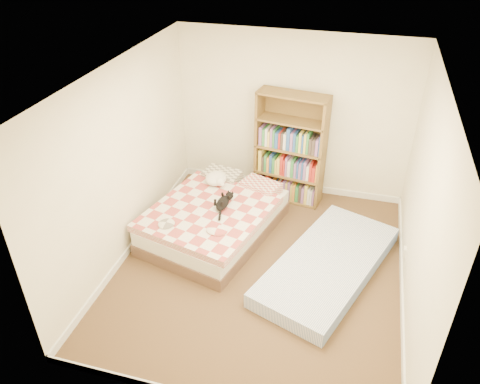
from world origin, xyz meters
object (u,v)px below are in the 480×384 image
(black_cat, at_px, (223,202))
(white_dog, at_px, (216,179))
(bookshelf, at_px, (290,162))
(floor_mattress, at_px, (328,265))
(bed, at_px, (216,217))

(black_cat, relative_size, white_dog, 1.69)
(bookshelf, distance_m, white_dog, 1.17)
(floor_mattress, distance_m, black_cat, 1.60)
(bed, bearing_deg, black_cat, 5.50)
(floor_mattress, bearing_deg, white_dog, 172.51)
(floor_mattress, height_order, black_cat, black_cat)
(bed, xyz_separation_m, floor_mattress, (1.61, -0.43, -0.14))
(black_cat, bearing_deg, floor_mattress, -3.05)
(bed, relative_size, black_cat, 3.81)
(bookshelf, distance_m, black_cat, 1.37)
(bookshelf, xyz_separation_m, white_dog, (-0.95, -0.67, -0.05))
(bed, relative_size, floor_mattress, 1.00)
(bed, height_order, white_dog, white_dog)
(floor_mattress, xyz_separation_m, white_dog, (-1.75, 0.92, 0.45))
(bookshelf, xyz_separation_m, floor_mattress, (0.80, -1.59, -0.51))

